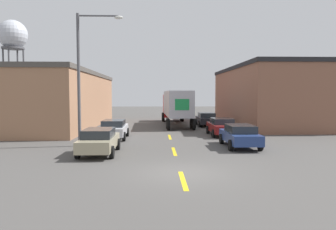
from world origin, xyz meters
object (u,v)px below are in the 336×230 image
Objects in this scene: parked_car_left_far at (114,129)px; street_lamp at (84,70)px; water_tower at (13,36)px; semi_truck at (176,104)px; parked_car_right_mid at (221,126)px; parked_car_right_near at (240,135)px; parked_car_right_far at (206,119)px; parked_car_left_near at (99,140)px.

street_lamp is (-1.44, -3.62, 4.27)m from parked_car_left_far.
street_lamp is at bearing -60.96° from water_tower.
semi_truck is 1.55× the size of street_lamp.
street_lamp is (-6.94, -15.27, 2.75)m from semi_truck.
parked_car_left_far and parked_car_right_mid have the same top height.
water_tower is (-21.13, 31.84, 12.52)m from parked_car_left_far.
parked_car_right_far is at bearing 90.00° from parked_car_right_near.
street_lamp reaches higher than parked_car_left_near.
parked_car_left_near is 8.98m from parked_car_right_near.
parked_car_right_far is at bearing 62.15° from parked_car_left_near.
parked_car_right_far is (3.22, -1.67, -1.52)m from semi_truck.
water_tower reaches higher than parked_car_right_mid.
parked_car_left_far is 1.00× the size of parked_car_right_mid.
semi_truck is 2.91× the size of parked_car_left_near.
parked_car_left_far is (0.00, 6.53, 0.00)m from parked_car_left_near.
parked_car_left_near is at bearing -61.16° from water_tower.
parked_car_right_mid is at bearing -90.00° from parked_car_right_far.
parked_car_right_near is 48.58m from water_tower.
parked_car_left_near is at bearing -117.85° from parked_car_right_far.
water_tower is at bearing 123.57° from parked_car_left_far.
water_tower reaches higher than semi_truck.
parked_car_right_far is 1.00× the size of parked_car_right_near.
parked_car_right_far is at bearing -29.05° from semi_truck.
water_tower is at bearing 141.23° from semi_truck.
parked_car_right_far is 14.36m from parked_car_right_near.
water_tower reaches higher than parked_car_left_far.
street_lamp is at bearing 116.34° from parked_car_left_near.
semi_truck is 2.91× the size of parked_car_right_mid.
parked_car_left_far is 5.78m from street_lamp.
semi_truck is at bearing 101.36° from parked_car_right_near.
parked_car_right_near is at bearing 13.83° from parked_car_left_near.
parked_car_right_near is 0.53× the size of street_lamp.
street_lamp is at bearing -111.76° from parked_car_left_far.
water_tower is (-29.86, 21.86, 12.52)m from parked_car_right_far.
parked_car_left_near is 11.96m from parked_car_right_mid.
parked_car_left_far is at bearing -56.43° from water_tower.
parked_car_right_far is at bearing 53.21° from street_lamp.
semi_truck is 19.06m from parked_car_left_near.
street_lamp is at bearing -116.06° from semi_truck.
parked_car_right_far is 1.00× the size of parked_car_left_far.
semi_truck reaches higher than parked_car_left_near.
semi_truck reaches higher than parked_car_right_far.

